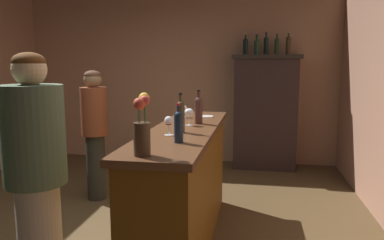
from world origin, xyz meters
name	(u,v)px	position (x,y,z in m)	size (l,w,h in m)	color
floor	(111,240)	(0.00, 0.00, 0.00)	(7.67, 7.67, 0.00)	brown
wall_back	(179,77)	(0.00, 3.01, 1.36)	(5.16, 0.12, 2.73)	tan
bar_counter	(184,187)	(0.67, 0.05, 0.53)	(0.54, 2.23, 1.05)	#60390D
display_cabinet	(265,110)	(1.41, 2.69, 0.89)	(1.01, 0.47, 1.72)	black
wine_bottle_merlot	(181,115)	(0.69, -0.15, 1.19)	(0.06, 0.06, 0.32)	#40331C
wine_bottle_chardonnay	(199,109)	(0.76, 0.31, 1.19)	(0.07, 0.07, 0.31)	#462621
wine_bottle_pinot	(179,125)	(0.75, -0.53, 1.17)	(0.06, 0.06, 0.27)	#172539
wine_glass_front	(183,109)	(0.54, 0.67, 1.14)	(0.08, 0.08, 0.13)	white
wine_glass_mid	(189,113)	(0.69, 0.19, 1.16)	(0.08, 0.08, 0.15)	white
wine_glass_rear	(169,122)	(0.62, -0.28, 1.15)	(0.07, 0.07, 0.15)	white
flower_arrangement	(142,128)	(0.62, -0.93, 1.22)	(0.10, 0.12, 0.37)	#432F1F
cheese_plate	(206,117)	(0.77, 0.73, 1.05)	(0.16, 0.16, 0.01)	white
display_bottle_left	(246,46)	(1.09, 2.69, 1.85)	(0.07, 0.07, 0.31)	black
display_bottle_midleft	(257,46)	(1.25, 2.69, 1.85)	(0.08, 0.08, 0.30)	#1E3C21
display_bottle_center	(266,45)	(1.39, 2.69, 1.86)	(0.07, 0.07, 0.33)	black
display_bottle_midright	(277,45)	(1.54, 2.69, 1.86)	(0.06, 0.06, 0.30)	#1B351A
display_bottle_right	(288,45)	(1.71, 2.69, 1.86)	(0.07, 0.07, 0.33)	#412D1B
patron_tall	(36,174)	(-0.07, -0.95, 0.91)	(0.38, 0.38, 1.66)	#B5A493
patron_in_grey	(95,128)	(-0.57, 0.98, 0.85)	(0.30, 0.30, 1.51)	#2B2A24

